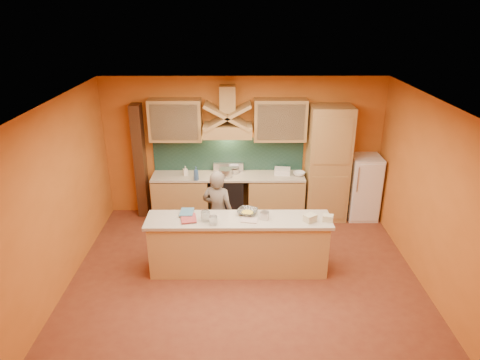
{
  "coord_description": "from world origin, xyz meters",
  "views": [
    {
      "loc": [
        -0.11,
        -5.63,
        4.05
      ],
      "look_at": [
        -0.07,
        0.9,
        1.35
      ],
      "focal_mm": 32.0,
      "sensor_mm": 36.0,
      "label": 1
    }
  ],
  "objects_px": {
    "stove": "(228,197)",
    "kitchen_scale": "(265,216)",
    "mixing_bowl": "(247,212)",
    "fridge": "(363,187)",
    "person": "(218,213)"
  },
  "relations": [
    {
      "from": "person",
      "to": "kitchen_scale",
      "type": "xyz_separation_m",
      "value": [
        0.76,
        -0.58,
        0.23
      ]
    },
    {
      "from": "stove",
      "to": "mixing_bowl",
      "type": "xyz_separation_m",
      "value": [
        0.34,
        -1.74,
        0.53
      ]
    },
    {
      "from": "fridge",
      "to": "person",
      "type": "relative_size",
      "value": 0.85
    },
    {
      "from": "mixing_bowl",
      "to": "fridge",
      "type": "bearing_deg",
      "value": 36.47
    },
    {
      "from": "kitchen_scale",
      "to": "mixing_bowl",
      "type": "bearing_deg",
      "value": 163.74
    },
    {
      "from": "fridge",
      "to": "mixing_bowl",
      "type": "xyz_separation_m",
      "value": [
        -2.36,
        -1.74,
        0.33
      ]
    },
    {
      "from": "fridge",
      "to": "kitchen_scale",
      "type": "relative_size",
      "value": 10.72
    },
    {
      "from": "kitchen_scale",
      "to": "person",
      "type": "bearing_deg",
      "value": 158.59
    },
    {
      "from": "kitchen_scale",
      "to": "mixing_bowl",
      "type": "distance_m",
      "value": 0.31
    },
    {
      "from": "stove",
      "to": "mixing_bowl",
      "type": "relative_size",
      "value": 2.88
    },
    {
      "from": "fridge",
      "to": "kitchen_scale",
      "type": "xyz_separation_m",
      "value": [
        -2.09,
        -1.91,
        0.35
      ]
    },
    {
      "from": "person",
      "to": "kitchen_scale",
      "type": "relative_size",
      "value": 12.6
    },
    {
      "from": "stove",
      "to": "kitchen_scale",
      "type": "relative_size",
      "value": 7.42
    },
    {
      "from": "fridge",
      "to": "person",
      "type": "height_order",
      "value": "person"
    },
    {
      "from": "fridge",
      "to": "mixing_bowl",
      "type": "height_order",
      "value": "fridge"
    }
  ]
}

